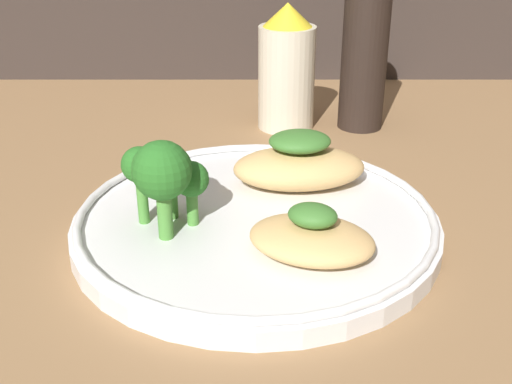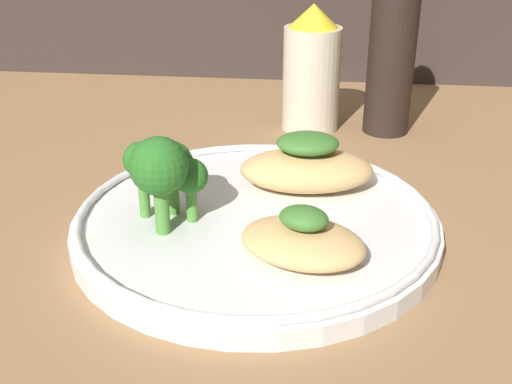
# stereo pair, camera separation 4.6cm
# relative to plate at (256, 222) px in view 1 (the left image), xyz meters

# --- Properties ---
(ground_plane) EXTENTS (1.80, 1.80, 0.01)m
(ground_plane) POSITION_rel_plate_xyz_m (0.00, 0.00, -0.01)
(ground_plane) COLOR #936D47
(plate) EXTENTS (0.26, 0.26, 0.02)m
(plate) POSITION_rel_plate_xyz_m (0.00, 0.00, 0.00)
(plate) COLOR white
(plate) RESTS_ON ground_plane
(grilled_meat_front) EXTENTS (0.10, 0.08, 0.04)m
(grilled_meat_front) POSITION_rel_plate_xyz_m (0.04, -0.05, 0.02)
(grilled_meat_front) COLOR tan
(grilled_meat_front) RESTS_ON plate
(grilled_meat_middle) EXTENTS (0.11, 0.07, 0.05)m
(grilled_meat_middle) POSITION_rel_plate_xyz_m (0.03, 0.05, 0.02)
(grilled_meat_middle) COLOR tan
(grilled_meat_middle) RESTS_ON plate
(broccoli_bunch) EXTENTS (0.06, 0.07, 0.07)m
(broccoli_bunch) POSITION_rel_plate_xyz_m (-0.06, -0.02, 0.05)
(broccoli_bunch) COLOR #4C8E38
(broccoli_bunch) RESTS_ON plate
(sauce_bottle) EXTENTS (0.06, 0.06, 0.13)m
(sauce_bottle) POSITION_rel_plate_xyz_m (0.03, 0.23, 0.05)
(sauce_bottle) COLOR beige
(sauce_bottle) RESTS_ON ground_plane
(pepper_grinder) EXTENTS (0.05, 0.05, 0.17)m
(pepper_grinder) POSITION_rel_plate_xyz_m (0.11, 0.23, 0.07)
(pepper_grinder) COLOR black
(pepper_grinder) RESTS_ON ground_plane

